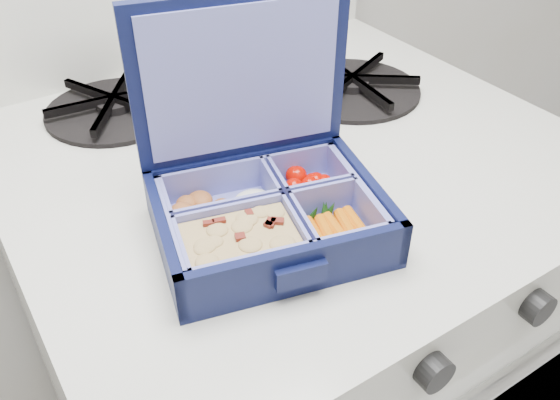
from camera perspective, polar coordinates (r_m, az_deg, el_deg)
stove at (r=1.08m, az=-0.04°, el=-17.17°), size 0.67×0.67×1.00m
bento_box at (r=0.57m, az=-1.06°, el=-1.64°), size 0.25×0.21×0.05m
burner_grate at (r=0.85m, az=6.94°, el=11.19°), size 0.25×0.25×0.03m
burner_grate_rear at (r=0.82m, az=-15.64°, el=8.80°), size 0.20×0.20×0.02m
fork at (r=0.72m, az=0.32°, el=5.28°), size 0.13×0.14×0.01m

